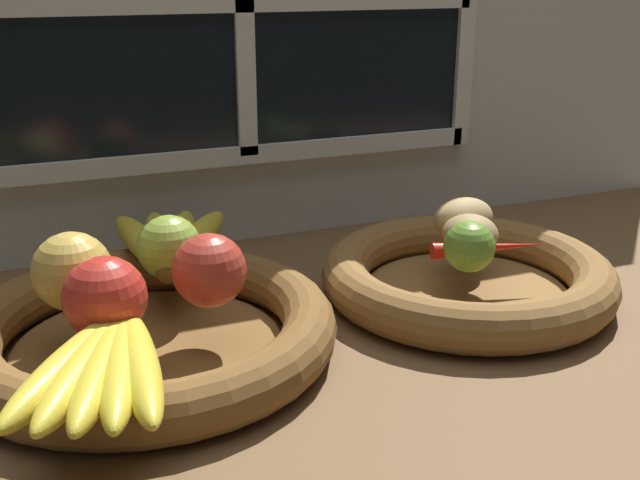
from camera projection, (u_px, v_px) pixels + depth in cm
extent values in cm
cube|color=brown|center=(330.00, 336.00, 80.70)|extent=(140.00, 90.00, 3.00)
cube|color=silver|center=(238.00, 30.00, 97.16)|extent=(140.00, 3.00, 55.00)
cube|color=black|center=(242.00, 2.00, 94.33)|extent=(64.00, 0.80, 38.00)
cube|color=white|center=(243.00, 2.00, 93.81)|extent=(2.40, 1.20, 38.00)
cube|color=white|center=(243.00, 2.00, 93.81)|extent=(64.00, 1.20, 2.40)
cube|color=white|center=(248.00, 154.00, 100.17)|extent=(64.00, 1.20, 2.40)
cylinder|color=brown|center=(149.00, 348.00, 73.81)|extent=(25.47, 25.47, 1.00)
torus|color=brown|center=(147.00, 329.00, 73.12)|extent=(36.21, 36.21, 5.15)
cylinder|color=brown|center=(466.00, 292.00, 86.49)|extent=(22.50, 22.50, 1.00)
torus|color=brown|center=(467.00, 275.00, 85.79)|extent=(32.59, 32.59, 5.15)
sphere|color=gold|center=(72.00, 271.00, 70.23)|extent=(7.31, 7.31, 7.31)
sphere|color=#B73828|center=(209.00, 270.00, 70.93)|extent=(6.95, 6.95, 6.95)
sphere|color=#8CAD3D|center=(169.00, 247.00, 77.40)|extent=(6.55, 6.55, 6.55)
sphere|color=red|center=(105.00, 298.00, 64.78)|extent=(7.16, 7.16, 7.16)
ellipsoid|color=yellow|center=(71.00, 364.00, 58.16)|extent=(13.24, 17.28, 3.05)
ellipsoid|color=yellow|center=(87.00, 365.00, 57.98)|extent=(11.27, 18.23, 3.05)
ellipsoid|color=yellow|center=(104.00, 366.00, 57.96)|extent=(9.09, 18.84, 3.05)
ellipsoid|color=yellow|center=(121.00, 365.00, 58.11)|extent=(6.74, 19.12, 3.05)
ellipsoid|color=yellow|center=(138.00, 362.00, 58.41)|extent=(4.27, 19.05, 3.05)
sphere|color=brown|center=(127.00, 313.00, 66.85)|extent=(2.74, 2.74, 2.74)
ellipsoid|color=gold|center=(197.00, 239.00, 84.78)|extent=(12.27, 17.31, 3.12)
ellipsoid|color=gold|center=(179.00, 239.00, 84.88)|extent=(8.90, 18.42, 3.12)
ellipsoid|color=gold|center=(160.00, 240.00, 84.56)|extent=(5.09, 18.63, 3.12)
ellipsoid|color=gold|center=(142.00, 242.00, 83.83)|extent=(5.17, 18.63, 3.12)
sphere|color=brown|center=(169.00, 270.00, 76.23)|extent=(2.81, 2.81, 2.81)
ellipsoid|color=tan|center=(463.00, 218.00, 89.21)|extent=(8.47, 6.68, 4.78)
ellipsoid|color=#A38451|center=(470.00, 235.00, 84.18)|extent=(8.45, 8.41, 4.49)
sphere|color=olive|center=(469.00, 247.00, 79.24)|extent=(5.36, 5.36, 5.36)
cone|color=red|center=(489.00, 248.00, 84.11)|extent=(13.07, 4.50, 1.85)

